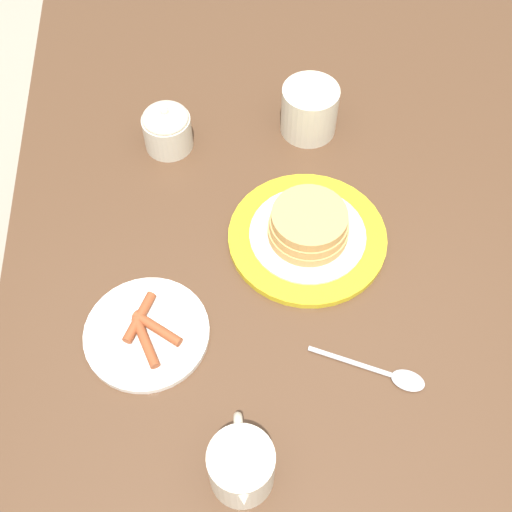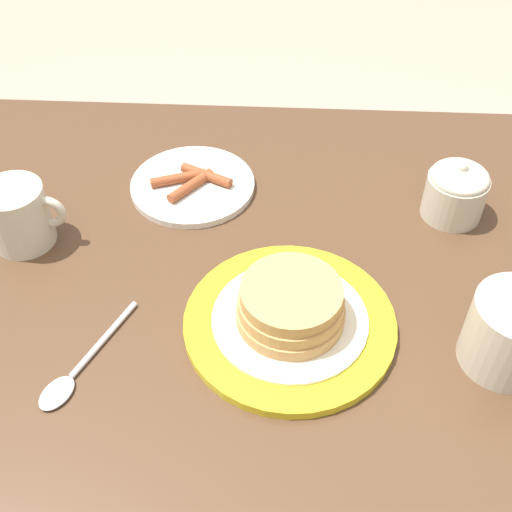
% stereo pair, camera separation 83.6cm
% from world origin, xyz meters
% --- Properties ---
extents(dining_table, '(1.51, 0.97, 0.74)m').
position_xyz_m(dining_table, '(0.00, 0.00, 0.63)').
color(dining_table, '#4C3321').
rests_on(dining_table, ground_plane).
extents(pancake_plate, '(0.24, 0.24, 0.07)m').
position_xyz_m(pancake_plate, '(0.04, 0.02, 0.76)').
color(pancake_plate, gold).
rests_on(pancake_plate, dining_table).
extents(side_plate_bacon, '(0.18, 0.18, 0.02)m').
position_xyz_m(side_plate_bacon, '(-0.10, 0.27, 0.74)').
color(side_plate_bacon, silver).
rests_on(side_plate_bacon, dining_table).
extents(creamer_pitcher, '(0.12, 0.08, 0.09)m').
position_xyz_m(creamer_pitcher, '(-0.31, 0.15, 0.78)').
color(creamer_pitcher, beige).
rests_on(creamer_pitcher, dining_table).
extents(sugar_bowl, '(0.08, 0.08, 0.09)m').
position_xyz_m(sugar_bowl, '(0.26, 0.23, 0.78)').
color(sugar_bowl, beige).
rests_on(sugar_bowl, dining_table).
extents(spoon, '(0.09, 0.16, 0.01)m').
position_xyz_m(spoon, '(-0.19, -0.06, 0.74)').
color(spoon, silver).
rests_on(spoon, dining_table).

